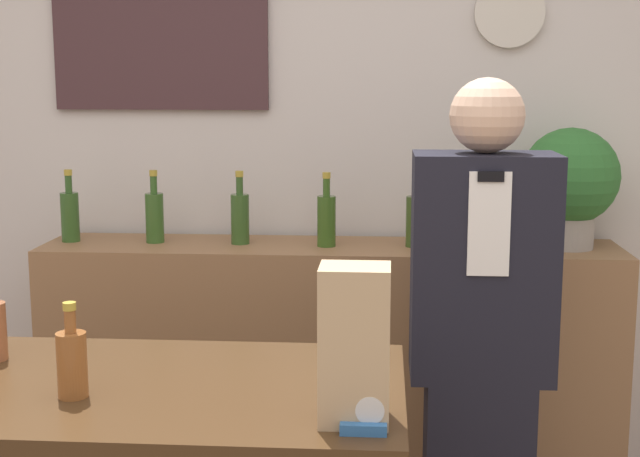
{
  "coord_description": "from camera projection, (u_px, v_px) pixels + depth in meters",
  "views": [
    {
      "loc": [
        0.33,
        -1.35,
        1.59
      ],
      "look_at": [
        0.15,
        1.13,
        1.17
      ],
      "focal_mm": 50.0,
      "sensor_mm": 36.0,
      "label": 1
    }
  ],
  "objects": [
    {
      "name": "back_wall",
      "position": [
        296.0,
        141.0,
        3.36
      ],
      "size": [
        5.2,
        0.09,
        2.7
      ],
      "color": "silver",
      "rests_on": "ground_plane"
    },
    {
      "name": "back_shelf",
      "position": [
        330.0,
        380.0,
        3.24
      ],
      "size": [
        2.05,
        0.38,
        1.0
      ],
      "color": "#8E6642",
      "rests_on": "ground_plane"
    },
    {
      "name": "shopkeeper",
      "position": [
        480.0,
        357.0,
        2.57
      ],
      "size": [
        0.4,
        0.25,
        1.59
      ],
      "color": "black",
      "rests_on": "ground_plane"
    },
    {
      "name": "potted_plant",
      "position": [
        570.0,
        181.0,
        3.07
      ],
      "size": [
        0.34,
        0.34,
        0.42
      ],
      "color": "#9E998E",
      "rests_on": "back_shelf"
    },
    {
      "name": "paper_bag",
      "position": [
        355.0,
        345.0,
        1.74
      ],
      "size": [
        0.14,
        0.11,
        0.31
      ],
      "color": "tan",
      "rests_on": "display_counter"
    },
    {
      "name": "tape_dispenser",
      "position": [
        366.0,
        420.0,
        1.71
      ],
      "size": [
        0.09,
        0.06,
        0.07
      ],
      "color": "#2D66A8",
      "rests_on": "display_counter"
    },
    {
      "name": "counter_bottle_2",
      "position": [
        72.0,
        362.0,
        1.89
      ],
      "size": [
        0.06,
        0.06,
        0.21
      ],
      "color": "brown",
      "rests_on": "display_counter"
    },
    {
      "name": "shelf_bottle_0",
      "position": [
        70.0,
        215.0,
        3.22
      ],
      "size": [
        0.07,
        0.07,
        0.26
      ],
      "color": "#2E5321",
      "rests_on": "back_shelf"
    },
    {
      "name": "shelf_bottle_1",
      "position": [
        155.0,
        215.0,
        3.2
      ],
      "size": [
        0.07,
        0.07,
        0.26
      ],
      "color": "#325822",
      "rests_on": "back_shelf"
    },
    {
      "name": "shelf_bottle_2",
      "position": [
        240.0,
        217.0,
        3.18
      ],
      "size": [
        0.07,
        0.07,
        0.26
      ],
      "color": "#315321",
      "rests_on": "back_shelf"
    },
    {
      "name": "shelf_bottle_3",
      "position": [
        326.0,
        219.0,
        3.13
      ],
      "size": [
        0.07,
        0.07,
        0.26
      ],
      "color": "#34571C",
      "rests_on": "back_shelf"
    },
    {
      "name": "shelf_bottle_4",
      "position": [
        415.0,
        219.0,
        3.12
      ],
      "size": [
        0.07,
        0.07,
        0.26
      ],
      "color": "#344D1E",
      "rests_on": "back_shelf"
    },
    {
      "name": "shelf_bottle_5",
      "position": [
        505.0,
        221.0,
        3.08
      ],
      "size": [
        0.07,
        0.07,
        0.26
      ],
      "color": "#325022",
      "rests_on": "back_shelf"
    }
  ]
}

